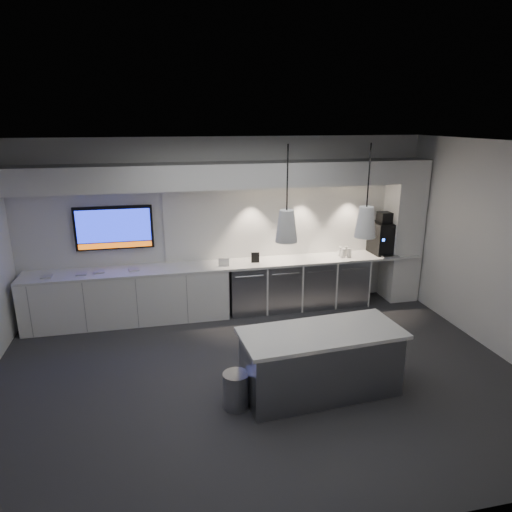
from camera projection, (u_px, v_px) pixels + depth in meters
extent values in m
plane|color=#2F2F32|center=(260.00, 377.00, 6.04)|extent=(7.00, 7.00, 0.00)
plane|color=black|center=(260.00, 144.00, 5.17)|extent=(7.00, 7.00, 0.00)
plane|color=white|center=(228.00, 225.00, 7.94)|extent=(7.00, 0.00, 7.00)
plane|color=white|center=(338.00, 377.00, 3.26)|extent=(7.00, 0.00, 7.00)
plane|color=white|center=(506.00, 252.00, 6.32)|extent=(0.00, 7.00, 7.00)
cube|color=white|center=(232.00, 265.00, 7.81)|extent=(6.80, 0.65, 0.04)
cube|color=white|center=(128.00, 297.00, 7.58)|extent=(3.30, 0.63, 0.86)
cube|color=gray|center=(246.00, 288.00, 8.00)|extent=(0.60, 0.61, 0.85)
cube|color=gray|center=(281.00, 286.00, 8.13)|extent=(0.60, 0.61, 0.85)
cube|color=gray|center=(314.00, 283.00, 8.26)|extent=(0.60, 0.61, 0.85)
cube|color=gray|center=(347.00, 280.00, 8.39)|extent=(0.60, 0.61, 0.85)
cube|color=white|center=(294.00, 219.00, 8.15)|extent=(4.60, 0.03, 1.30)
cube|color=white|center=(230.00, 175.00, 7.40)|extent=(6.90, 0.60, 0.40)
cube|color=white|center=(403.00, 231.00, 8.38)|extent=(0.55, 0.55, 2.60)
cube|color=black|center=(114.00, 228.00, 7.48)|extent=(1.25, 0.06, 0.72)
cube|color=#1523C9|center=(114.00, 226.00, 7.44)|extent=(1.17, 0.00, 0.54)
cube|color=#CA530B|center=(116.00, 245.00, 7.54)|extent=(1.17, 0.00, 0.09)
cube|color=gray|center=(320.00, 364.00, 5.59)|extent=(1.92, 0.89, 0.79)
cube|color=white|center=(322.00, 333.00, 5.47)|extent=(2.02, 0.99, 0.05)
cylinder|color=gray|center=(236.00, 390.00, 5.35)|extent=(0.40, 0.40, 0.44)
cube|color=black|center=(383.00, 238.00, 8.34)|extent=(0.44, 0.49, 0.58)
cube|color=black|center=(385.00, 217.00, 8.23)|extent=(0.24, 0.24, 0.19)
cube|color=gray|center=(389.00, 256.00, 8.18)|extent=(0.32, 0.21, 0.03)
cube|color=black|center=(255.00, 258.00, 7.83)|extent=(0.14, 0.04, 0.18)
cube|color=white|center=(224.00, 262.00, 7.65)|extent=(0.18, 0.05, 0.14)
cube|color=#ADADAD|center=(46.00, 277.00, 7.11)|extent=(0.16, 0.16, 0.02)
cube|color=#ADADAD|center=(82.00, 274.00, 7.25)|extent=(0.16, 0.16, 0.02)
cube|color=#ADADAD|center=(99.00, 272.00, 7.35)|extent=(0.18, 0.18, 0.02)
cube|color=#ADADAD|center=(134.00, 270.00, 7.45)|extent=(0.19, 0.19, 0.02)
cone|color=white|center=(286.00, 226.00, 4.99)|extent=(0.25, 0.25, 0.35)
cylinder|color=black|center=(287.00, 178.00, 4.84)|extent=(0.02, 0.02, 0.70)
cone|color=white|center=(366.00, 222.00, 5.18)|extent=(0.25, 0.25, 0.35)
cylinder|color=black|center=(369.00, 175.00, 5.03)|extent=(0.02, 0.02, 0.70)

